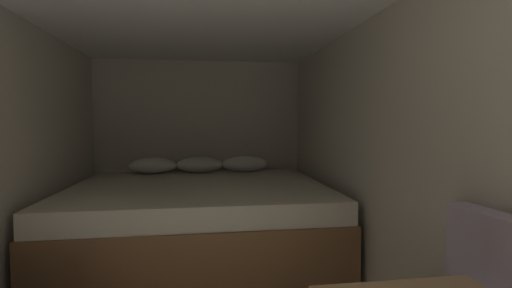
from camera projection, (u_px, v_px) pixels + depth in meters
The scene contains 3 objects.
wall_back at pixel (200, 144), 4.61m from camera, with size 2.68×0.05×2.12m, color beige.
wall_right at pixel (391, 163), 2.44m from camera, with size 0.05×4.73×2.12m, color beige.
bed at pixel (199, 218), 3.58m from camera, with size 2.46×2.06×0.92m.
Camera 1 is at (0.04, -0.43, 1.33)m, focal length 25.08 mm.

